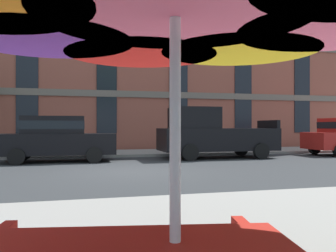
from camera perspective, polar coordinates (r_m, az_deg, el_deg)
ground_plane at (r=11.01m, az=-5.99°, el=-7.28°), size 120.00×120.00×0.00m
sidewalk_far at (r=17.73m, az=-9.24°, el=-4.35°), size 56.00×3.60×0.12m
apartment_building at (r=26.68m, az=-10.89°, el=14.29°), size 37.02×12.08×16.00m
sedan_black at (r=14.53m, az=-17.52°, el=-1.77°), size 4.40×1.98×1.78m
pickup_black at (r=15.61m, az=7.18°, el=-1.37°), size 5.10×2.12×2.20m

